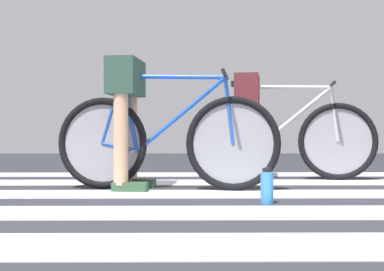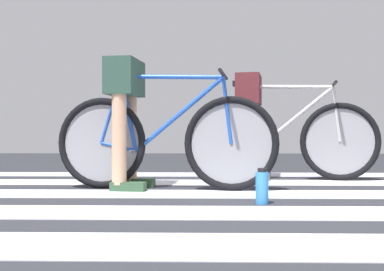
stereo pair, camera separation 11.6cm
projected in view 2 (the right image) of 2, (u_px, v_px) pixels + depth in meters
name	position (u px, v px, depth m)	size (l,w,h in m)	color
ground	(220.00, 208.00, 2.75)	(18.00, 14.00, 0.02)	#27282E
crosswalk_markings	(219.00, 202.00, 2.91)	(5.37, 4.23, 0.00)	silver
bicycle_1_of_2	(164.00, 140.00, 3.54)	(1.73, 0.52, 0.93)	black
cyclist_1_of_2	(125.00, 105.00, 3.59)	(0.36, 0.44, 1.01)	tan
bicycle_2_of_2	(283.00, 138.00, 4.31)	(1.72, 0.55, 0.93)	black
cyclist_2_of_2	(249.00, 112.00, 4.37)	(0.38, 0.45, 0.99)	tan
water_bottle	(262.00, 187.00, 2.84)	(0.08, 0.08, 0.22)	#3688DC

